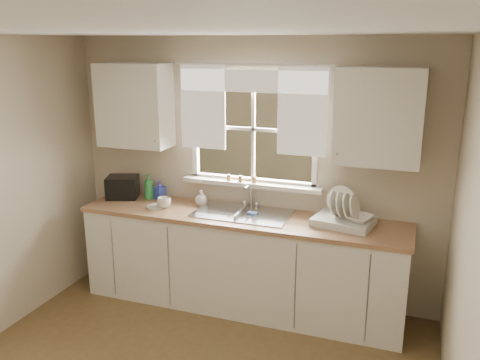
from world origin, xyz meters
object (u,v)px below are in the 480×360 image
(dish_rack, at_px, (344,217))
(black_appliance, at_px, (123,187))
(cup, at_px, (164,203))
(soap_bottle_a, at_px, (149,186))

(dish_rack, height_order, black_appliance, dish_rack)
(cup, xyz_separation_m, black_appliance, (-0.55, 0.16, 0.06))
(soap_bottle_a, relative_size, black_appliance, 0.86)
(soap_bottle_a, height_order, cup, soap_bottle_a)
(black_appliance, bearing_deg, soap_bottle_a, -9.40)
(dish_rack, xyz_separation_m, cup, (-1.68, -0.11, -0.02))
(soap_bottle_a, bearing_deg, black_appliance, -147.89)
(soap_bottle_a, distance_m, black_appliance, 0.28)
(soap_bottle_a, xyz_separation_m, cup, (0.28, -0.21, -0.08))
(soap_bottle_a, bearing_deg, cup, -14.82)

